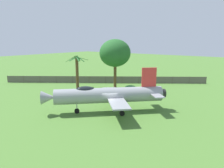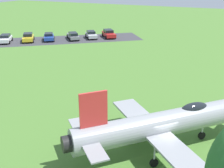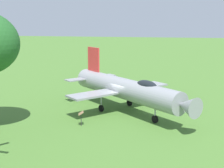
{
  "view_description": "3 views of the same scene",
  "coord_description": "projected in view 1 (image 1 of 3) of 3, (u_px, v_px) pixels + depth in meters",
  "views": [
    {
      "loc": [
        19.52,
        15.37,
        8.5
      ],
      "look_at": [
        -3.8,
        -2.47,
        2.5
      ],
      "focal_mm": 34.7,
      "sensor_mm": 36.0,
      "label": 1
    },
    {
      "loc": [
        -17.15,
        -4.01,
        11.81
      ],
      "look_at": [
        7.12,
        6.88,
        1.5
      ],
      "focal_mm": 44.99,
      "sensor_mm": 36.0,
      "label": 2
    },
    {
      "loc": [
        3.48,
        -28.22,
        8.35
      ],
      "look_at": [
        -1.17,
        0.37,
        2.37
      ],
      "focal_mm": 54.08,
      "sensor_mm": 36.0,
      "label": 3
    }
  ],
  "objects": [
    {
      "name": "info_plaque",
      "position": [
        97.0,
        95.0,
        30.63
      ],
      "size": [
        0.54,
        0.69,
        1.14
      ],
      "color": "#333333",
      "rests_on": "ground_plane"
    },
    {
      "name": "perimeter_fence",
      "position": [
        106.0,
        79.0,
        43.13
      ],
      "size": [
        23.3,
        32.33,
        1.42
      ],
      "rotation": [
        0.0,
        0.0,
        5.34
      ],
      "color": "#4C4238",
      "rests_on": "ground_plane"
    },
    {
      "name": "shade_tree",
      "position": [
        115.0,
        53.0,
        35.85
      ],
      "size": [
        5.51,
        4.97,
        8.65
      ],
      "color": "brown",
      "rests_on": "ground_plane"
    },
    {
      "name": "shrub_near_fence",
      "position": [
        130.0,
        87.0,
        37.91
      ],
      "size": [
        1.95,
        1.92,
        0.67
      ],
      "color": "#387F3D",
      "rests_on": "ground_plane"
    },
    {
      "name": "ground_plane",
      "position": [
        109.0,
        112.0,
        26.05
      ],
      "size": [
        200.0,
        200.0,
        0.0
      ],
      "primitive_type": "plane",
      "color": "#47722D"
    },
    {
      "name": "palm_tree",
      "position": [
        77.0,
        71.0,
        38.4
      ],
      "size": [
        3.78,
        3.79,
        5.81
      ],
      "color": "brown",
      "rests_on": "ground_plane"
    },
    {
      "name": "display_jet",
      "position": [
        106.0,
        95.0,
        25.57
      ],
      "size": [
        12.22,
        12.02,
        5.27
      ],
      "rotation": [
        0.0,
        0.0,
        5.51
      ],
      "color": "gray",
      "rests_on": "ground_plane"
    }
  ]
}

